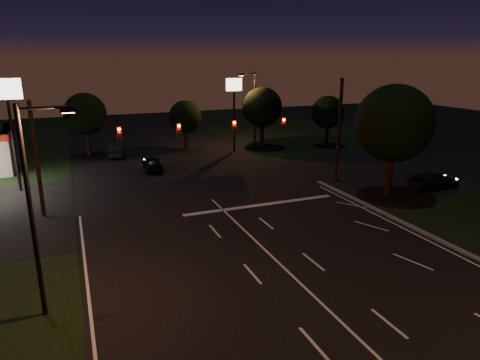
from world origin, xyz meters
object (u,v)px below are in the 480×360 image
utility_pole_right (336,181)px  tree_right_near (393,124)px  car_oncoming_a (153,163)px  car_oncoming_b (117,150)px  car_cross (434,180)px

utility_pole_right → tree_right_near: tree_right_near is taller
utility_pole_right → car_oncoming_a: bearing=146.5°
tree_right_near → car_oncoming_a: 22.22m
tree_right_near → car_oncoming_b: bearing=129.9°
utility_pole_right → car_oncoming_a: utility_pole_right is taller
tree_right_near → car_oncoming_a: tree_right_near is taller
utility_pole_right → car_cross: (6.30, -5.00, 0.69)m
tree_right_near → car_oncoming_a: size_ratio=2.06×
car_oncoming_b → car_cross: (23.41, -22.45, -0.07)m
car_oncoming_a → car_oncoming_b: car_oncoming_b is taller
car_oncoming_a → utility_pole_right: bearing=150.0°
car_oncoming_a → car_cross: bearing=148.4°
car_oncoming_a → car_cross: car_oncoming_a is taller
utility_pole_right → car_oncoming_b: 24.45m
utility_pole_right → car_cross: 8.07m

